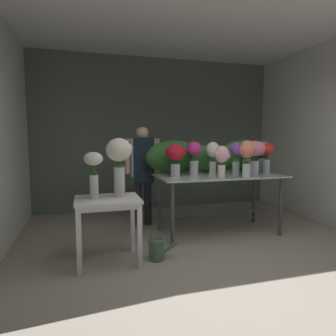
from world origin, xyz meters
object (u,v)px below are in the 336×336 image
Objects in this scene: vase_violet_ranunculus at (236,155)px; vase_ivory_stock at (213,155)px; display_table_glass at (219,184)px; vase_magenta_hydrangea at (194,155)px; watering_can at (157,249)px; vase_scarlet_anemones at (267,154)px; vase_cream_lisianthus_tall at (119,158)px; florist at (143,165)px; vase_coral_carnations at (247,155)px; vase_white_roses_tall at (93,169)px; vase_lilac_freesia at (262,153)px; side_table_white at (108,207)px; vase_crimson_tulips at (176,156)px; vase_peach_snapdragons at (247,153)px; vase_blush_peonies at (222,159)px; vase_rosy_roses at (254,152)px.

vase_ivory_stock is at bearing 161.14° from vase_violet_ranunculus.
vase_ivory_stock is at bearing 148.28° from display_table_glass.
watering_can is at bearing -134.03° from vase_magenta_hydrangea.
vase_cream_lisianthus_tall is at bearing -168.55° from vase_scarlet_anemones.
vase_scarlet_anemones is at bearing -24.45° from florist.
florist reaches higher than vase_scarlet_anemones.
watering_can is (0.40, -0.15, -1.06)m from vase_cream_lisianthus_tall.
vase_coral_carnations is 0.94× the size of vase_white_roses_tall.
vase_lilac_freesia is 0.72× the size of vase_cream_lisianthus_tall.
vase_coral_carnations is (1.24, -1.07, 0.20)m from florist.
watering_can is (0.55, -0.10, -0.51)m from side_table_white.
vase_crimson_tulips is 0.93× the size of vase_coral_carnations.
vase_lilac_freesia reaches higher than side_table_white.
watering_can is (-1.62, -0.77, -1.05)m from vase_peach_snapdragons.
vase_blush_peonies is at bearing 171.27° from vase_coral_carnations.
vase_blush_peonies is at bearing 9.35° from vase_cream_lisianthus_tall.
watering_can is (-1.03, -0.75, -1.04)m from vase_ivory_stock.
florist is at bearing 155.55° from vase_scarlet_anemones.
vase_blush_peonies is 0.91× the size of vase_violet_ranunculus.
side_table_white is 1.52× the size of vase_coral_carnations.
side_table_white is 2.66m from vase_lilac_freesia.
vase_cream_lisianthus_tall is at bearing -147.74° from vase_crimson_tulips.
display_table_glass is at bearing 122.84° from vase_coral_carnations.
vase_lilac_freesia is at bearing 7.35° from vase_ivory_stock.
vase_scarlet_anemones is at bearing -3.37° from vase_violet_ranunculus.
side_table_white is 2.04m from vase_violet_ranunculus.
vase_lilac_freesia is 0.33m from vase_peach_snapdragons.
vase_violet_ranunculus reaches higher than vase_scarlet_anemones.
vase_magenta_hydrangea is 1.39× the size of watering_can.
vase_magenta_hydrangea is at bearing -175.78° from vase_lilac_freesia.
vase_rosy_roses is 1.00× the size of vase_peach_snapdragons.
watering_can is (-1.94, -0.86, -1.05)m from vase_lilac_freesia.
vase_peach_snapdragons is at bearing -163.78° from vase_lilac_freesia.
florist reaches higher than vase_rosy_roses.
vase_scarlet_anemones is 1.11m from vase_magenta_hydrangea.
side_table_white is 2.51m from vase_scarlet_anemones.
vase_magenta_hydrangea is 1.00× the size of vase_coral_carnations.
vase_ivory_stock is (-0.81, 0.14, -0.01)m from vase_scarlet_anemones.
vase_rosy_roses reaches higher than vase_violet_ranunculus.
vase_ivory_stock is 0.59m from vase_peach_snapdragons.
vase_magenta_hydrangea is at bearing 171.33° from vase_scarlet_anemones.
vase_blush_peonies is 0.90× the size of vase_lilac_freesia.
side_table_white is 1.54× the size of vase_ivory_stock.
vase_ivory_stock reaches higher than vase_violet_ranunculus.
vase_scarlet_anemones is 0.92× the size of vase_rosy_roses.
vase_crimson_tulips is at bearing -163.39° from vase_magenta_hydrangea.
florist reaches higher than vase_blush_peonies.
display_table_glass is 2.47× the size of side_table_white.
display_table_glass is 1.45m from watering_can.
vase_magenta_hydrangea is (1.30, 0.68, 0.52)m from side_table_white.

